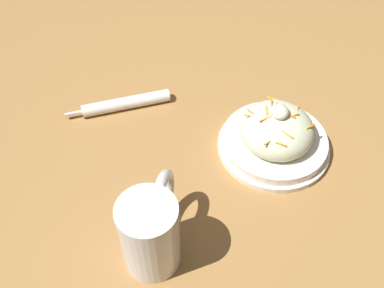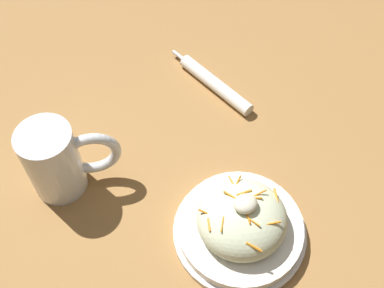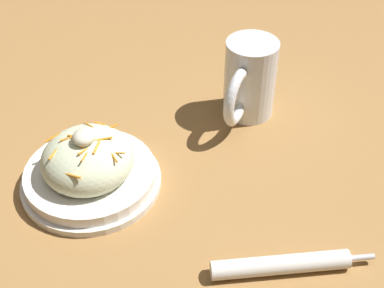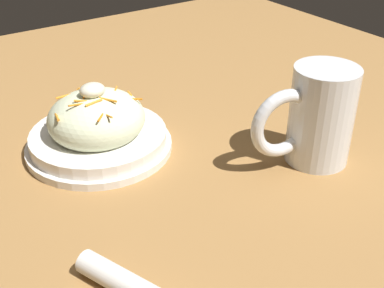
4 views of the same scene
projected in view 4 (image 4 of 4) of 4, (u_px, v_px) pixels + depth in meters
The scene contains 3 objects.
ground_plane at pixel (174, 159), 0.75m from camera, with size 1.43×1.43×0.00m, color #9E703D.
salad_plate at pixel (98, 128), 0.76m from camera, with size 0.22×0.22×0.11m.
beer_mug at pixel (317, 121), 0.72m from camera, with size 0.16×0.09×0.14m.
Camera 4 is at (0.34, 0.54, 0.40)m, focal length 47.07 mm.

